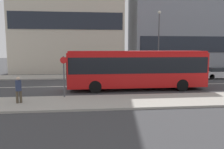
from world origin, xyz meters
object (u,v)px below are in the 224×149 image
(street_lamp, at_px, (159,37))
(pedestrian_near_stop, at_px, (19,88))
(city_bus, at_px, (136,67))
(bus_stop_sign, at_px, (64,73))
(parked_car_1, at_px, (219,73))
(parked_car_0, at_px, (176,74))

(street_lamp, bearing_deg, pedestrian_near_stop, -136.93)
(pedestrian_near_stop, bearing_deg, city_bus, 2.91)
(street_lamp, bearing_deg, bus_stop_sign, -133.75)
(parked_car_1, relative_size, pedestrian_near_stop, 2.88)
(parked_car_1, height_order, bus_stop_sign, bus_stop_sign)
(parked_car_1, distance_m, street_lamp, 7.95)
(parked_car_1, relative_size, street_lamp, 0.61)
(parked_car_0, height_order, pedestrian_near_stop, pedestrian_near_stop)
(parked_car_1, height_order, pedestrian_near_stop, pedestrian_near_stop)
(parked_car_1, bearing_deg, street_lamp, 164.58)
(city_bus, bearing_deg, pedestrian_near_stop, -155.80)
(bus_stop_sign, bearing_deg, city_bus, 27.68)
(city_bus, bearing_deg, parked_car_0, 40.05)
(bus_stop_sign, height_order, street_lamp, street_lamp)
(parked_car_0, bearing_deg, bus_stop_sign, -143.67)
(bus_stop_sign, bearing_deg, street_lamp, 46.25)
(parked_car_1, distance_m, pedestrian_near_stop, 21.26)
(city_bus, distance_m, bus_stop_sign, 6.29)
(bus_stop_sign, bearing_deg, pedestrian_near_stop, -152.84)
(city_bus, xyz_separation_m, parked_car_0, (5.61, 5.30, -1.22))
(bus_stop_sign, distance_m, street_lamp, 14.45)
(parked_car_1, bearing_deg, pedestrian_near_stop, -152.81)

